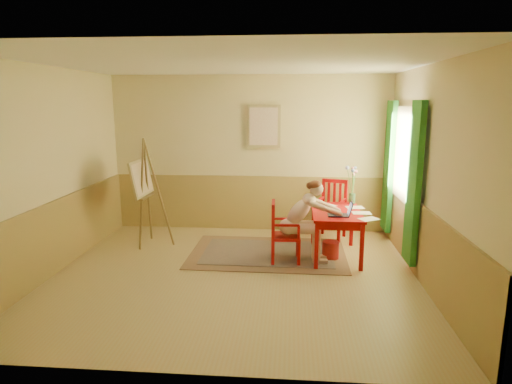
# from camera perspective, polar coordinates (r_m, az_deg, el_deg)

# --- Properties ---
(room) EXTENTS (5.04, 4.54, 2.84)m
(room) POSITION_cam_1_polar(r_m,az_deg,el_deg) (5.70, -2.96, 2.37)
(room) COLOR tan
(room) RESTS_ON ground
(wainscot) EXTENTS (5.00, 4.50, 1.00)m
(wainscot) POSITION_cam_1_polar(r_m,az_deg,el_deg) (6.67, -1.97, -4.17)
(wainscot) COLOR #AD904A
(wainscot) RESTS_ON room
(window) EXTENTS (0.12, 2.01, 2.20)m
(window) POSITION_cam_1_polar(r_m,az_deg,el_deg) (6.95, 18.54, 3.01)
(window) COLOR white
(window) RESTS_ON room
(wall_portrait) EXTENTS (0.60, 0.05, 0.76)m
(wall_portrait) POSITION_cam_1_polar(r_m,az_deg,el_deg) (7.80, 1.00, 8.59)
(wall_portrait) COLOR tan
(wall_portrait) RESTS_ON room
(rug) EXTENTS (2.42, 1.62, 0.02)m
(rug) POSITION_cam_1_polar(r_m,az_deg,el_deg) (6.87, 1.56, -7.98)
(rug) COLOR #8C7251
(rug) RESTS_ON room
(table) EXTENTS (0.73, 1.20, 0.72)m
(table) POSITION_cam_1_polar(r_m,az_deg,el_deg) (6.67, 10.45, -3.20)
(table) COLOR #AF0606
(table) RESTS_ON room
(chair_left) EXTENTS (0.43, 0.41, 0.91)m
(chair_left) POSITION_cam_1_polar(r_m,az_deg,el_deg) (6.41, 3.51, -5.27)
(chair_left) COLOR #AF0606
(chair_left) RESTS_ON room
(chair_back) EXTENTS (0.57, 0.59, 1.01)m
(chair_back) POSITION_cam_1_polar(r_m,az_deg,el_deg) (7.63, 9.90, -2.27)
(chair_back) COLOR #AF0606
(chair_back) RESTS_ON room
(figure) EXTENTS (0.91, 0.40, 1.23)m
(figure) POSITION_cam_1_polar(r_m,az_deg,el_deg) (6.36, 6.35, -3.34)
(figure) COLOR beige
(figure) RESTS_ON room
(laptop) EXTENTS (0.35, 0.21, 0.21)m
(laptop) POSITION_cam_1_polar(r_m,az_deg,el_deg) (6.37, 11.20, -2.71)
(laptop) COLOR #1E2338
(laptop) RESTS_ON table
(papers) EXTENTS (0.86, 1.05, 0.00)m
(papers) POSITION_cam_1_polar(r_m,az_deg,el_deg) (6.67, 12.51, -2.45)
(papers) COLOR white
(papers) RESTS_ON table
(vase) EXTENTS (0.22, 0.31, 0.61)m
(vase) POSITION_cam_1_polar(r_m,az_deg,el_deg) (7.13, 12.51, 0.73)
(vase) COLOR #3F724C
(vase) RESTS_ON table
(wastebasket) EXTENTS (0.31, 0.31, 0.27)m
(wastebasket) POSITION_cam_1_polar(r_m,az_deg,el_deg) (6.71, 9.74, -7.51)
(wastebasket) COLOR red
(wastebasket) RESTS_ON room
(easel) EXTENTS (0.59, 0.78, 1.77)m
(easel) POSITION_cam_1_polar(r_m,az_deg,el_deg) (7.29, -14.52, 1.24)
(easel) COLOR olive
(easel) RESTS_ON room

